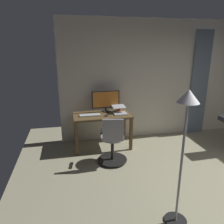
{
  "coord_description": "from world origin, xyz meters",
  "views": [
    {
      "loc": [
        2.62,
        2.06,
        2.1
      ],
      "look_at": [
        1.85,
        -1.62,
        0.97
      ],
      "focal_mm": 34.17,
      "sensor_mm": 36.0,
      "label": 1
    }
  ],
  "objects_px": {
    "computer_keyboard": "(90,115)",
    "mug_tea": "(119,108)",
    "computer_monitor": "(106,100)",
    "cell_phone_face_up": "(107,115)",
    "laptop": "(120,111)",
    "floor_lamp": "(185,128)",
    "office_chair": "(113,142)",
    "desk": "(102,119)"
  },
  "relations": [
    {
      "from": "desk",
      "to": "floor_lamp",
      "type": "relative_size",
      "value": 0.72
    },
    {
      "from": "laptop",
      "to": "cell_phone_face_up",
      "type": "relative_size",
      "value": 2.47
    },
    {
      "from": "cell_phone_face_up",
      "to": "mug_tea",
      "type": "relative_size",
      "value": 1.19
    },
    {
      "from": "desk",
      "to": "office_chair",
      "type": "relative_size",
      "value": 1.31
    },
    {
      "from": "office_chair",
      "to": "cell_phone_face_up",
      "type": "height_order",
      "value": "office_chair"
    },
    {
      "from": "laptop",
      "to": "mug_tea",
      "type": "distance_m",
      "value": 0.22
    },
    {
      "from": "computer_monitor",
      "to": "laptop",
      "type": "xyz_separation_m",
      "value": [
        -0.26,
        0.2,
        -0.21
      ]
    },
    {
      "from": "computer_monitor",
      "to": "computer_keyboard",
      "type": "bearing_deg",
      "value": 32.2
    },
    {
      "from": "cell_phone_face_up",
      "to": "mug_tea",
      "type": "height_order",
      "value": "mug_tea"
    },
    {
      "from": "office_chair",
      "to": "cell_phone_face_up",
      "type": "bearing_deg",
      "value": 98.62
    },
    {
      "from": "computer_keyboard",
      "to": "cell_phone_face_up",
      "type": "xyz_separation_m",
      "value": [
        -0.34,
        0.07,
        -0.01
      ]
    },
    {
      "from": "desk",
      "to": "computer_monitor",
      "type": "distance_m",
      "value": 0.44
    },
    {
      "from": "floor_lamp",
      "to": "desk",
      "type": "bearing_deg",
      "value": -76.53
    },
    {
      "from": "laptop",
      "to": "cell_phone_face_up",
      "type": "xyz_separation_m",
      "value": [
        0.3,
        0.11,
        -0.05
      ]
    },
    {
      "from": "desk",
      "to": "mug_tea",
      "type": "height_order",
      "value": "mug_tea"
    },
    {
      "from": "computer_monitor",
      "to": "laptop",
      "type": "bearing_deg",
      "value": 142.77
    },
    {
      "from": "floor_lamp",
      "to": "cell_phone_face_up",
      "type": "bearing_deg",
      "value": -77.82
    },
    {
      "from": "desk",
      "to": "mug_tea",
      "type": "relative_size",
      "value": 10.05
    },
    {
      "from": "computer_monitor",
      "to": "cell_phone_face_up",
      "type": "bearing_deg",
      "value": 82.58
    },
    {
      "from": "computer_keyboard",
      "to": "floor_lamp",
      "type": "relative_size",
      "value": 0.26
    },
    {
      "from": "computer_monitor",
      "to": "mug_tea",
      "type": "xyz_separation_m",
      "value": [
        -0.31,
        -0.02,
        -0.21
      ]
    },
    {
      "from": "computer_keyboard",
      "to": "cell_phone_face_up",
      "type": "bearing_deg",
      "value": 168.58
    },
    {
      "from": "computer_monitor",
      "to": "floor_lamp",
      "type": "xyz_separation_m",
      "value": [
        -0.43,
        2.51,
        0.25
      ]
    },
    {
      "from": "computer_monitor",
      "to": "cell_phone_face_up",
      "type": "height_order",
      "value": "computer_monitor"
    },
    {
      "from": "desk",
      "to": "cell_phone_face_up",
      "type": "height_order",
      "value": "cell_phone_face_up"
    },
    {
      "from": "computer_monitor",
      "to": "office_chair",
      "type": "bearing_deg",
      "value": 87.23
    },
    {
      "from": "computer_monitor",
      "to": "mug_tea",
      "type": "relative_size",
      "value": 5.08
    },
    {
      "from": "cell_phone_face_up",
      "to": "office_chair",
      "type": "bearing_deg",
      "value": 121.39
    },
    {
      "from": "cell_phone_face_up",
      "to": "floor_lamp",
      "type": "height_order",
      "value": "floor_lamp"
    },
    {
      "from": "office_chair",
      "to": "computer_keyboard",
      "type": "height_order",
      "value": "office_chair"
    },
    {
      "from": "office_chair",
      "to": "mug_tea",
      "type": "relative_size",
      "value": 7.67
    },
    {
      "from": "cell_phone_face_up",
      "to": "mug_tea",
      "type": "distance_m",
      "value": 0.48
    },
    {
      "from": "desk",
      "to": "floor_lamp",
      "type": "xyz_separation_m",
      "value": [
        -0.55,
        2.3,
        0.63
      ]
    },
    {
      "from": "computer_keyboard",
      "to": "mug_tea",
      "type": "xyz_separation_m",
      "value": [
        -0.69,
        -0.26,
        0.04
      ]
    },
    {
      "from": "office_chair",
      "to": "computer_monitor",
      "type": "height_order",
      "value": "computer_monitor"
    },
    {
      "from": "computer_keyboard",
      "to": "office_chair",
      "type": "bearing_deg",
      "value": 115.49
    },
    {
      "from": "computer_keyboard",
      "to": "cell_phone_face_up",
      "type": "relative_size",
      "value": 3.0
    },
    {
      "from": "office_chair",
      "to": "laptop",
      "type": "distance_m",
      "value": 0.88
    },
    {
      "from": "laptop",
      "to": "cell_phone_face_up",
      "type": "bearing_deg",
      "value": 17.12
    },
    {
      "from": "desk",
      "to": "cell_phone_face_up",
      "type": "bearing_deg",
      "value": 126.04
    },
    {
      "from": "office_chair",
      "to": "laptop",
      "type": "relative_size",
      "value": 2.6
    },
    {
      "from": "laptop",
      "to": "floor_lamp",
      "type": "distance_m",
      "value": 2.36
    }
  ]
}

